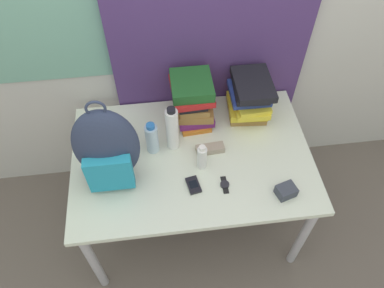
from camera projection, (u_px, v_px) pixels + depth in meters
ground_plane at (201, 279)px, 2.29m from camera, size 12.00×12.00×0.00m
wall_back at (179, 10)px, 1.88m from camera, size 6.00×0.06×2.50m
curtain_blue at (212, 14)px, 1.85m from camera, size 1.08×0.04×2.50m
desk at (192, 164)px, 2.05m from camera, size 1.27×0.85×0.70m
backpack at (107, 149)px, 1.73m from camera, size 0.31×0.19×0.53m
book_stack_left at (192, 100)px, 2.05m from camera, size 0.24×0.29×0.29m
book_stack_center at (249, 97)px, 2.09m from camera, size 0.23×0.28×0.25m
water_bottle at (152, 138)px, 1.95m from camera, size 0.07×0.07×0.20m
sports_bottle at (172, 129)px, 1.93m from camera, size 0.07×0.07×0.29m
sunscreen_bottle at (202, 157)px, 1.89m from camera, size 0.05×0.05×0.16m
cell_phone at (193, 185)px, 1.87m from camera, size 0.08×0.11×0.02m
sunglasses_case at (210, 149)px, 2.00m from camera, size 0.15×0.07×0.04m
camera_pouch at (286, 191)px, 1.83m from camera, size 0.11×0.10×0.06m
wristwatch at (225, 185)px, 1.88m from camera, size 0.05×0.10×0.01m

